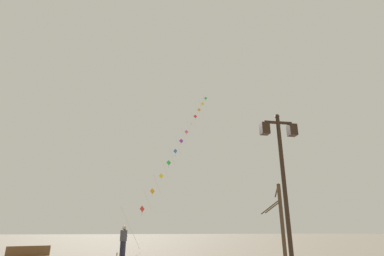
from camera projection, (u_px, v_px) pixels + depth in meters
name	position (u px, v px, depth m)	size (l,w,h in m)	color
ground_plane	(160.00, 252.00, 20.24)	(160.00, 160.00, 0.00)	#756B5B
twin_lantern_lamp_post	(282.00, 161.00, 9.61)	(1.28, 0.28, 5.33)	black
kite_train	(181.00, 141.00, 29.73)	(9.44, 16.36, 18.92)	brown
kite_flyer	(123.00, 241.00, 16.59)	(0.40, 0.62, 1.71)	#1E1E2D
bare_tree	(281.00, 218.00, 16.40)	(1.51, 1.72, 4.07)	#4C3826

